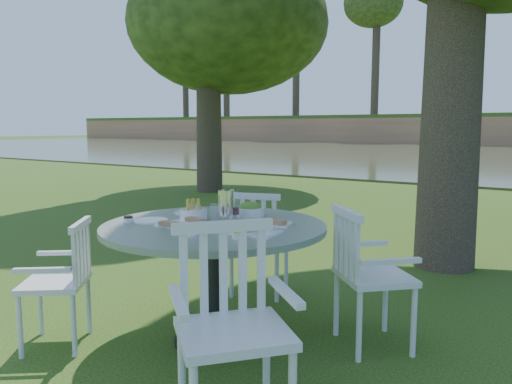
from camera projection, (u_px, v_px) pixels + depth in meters
ground at (244, 283)px, 4.75m from camera, size 140.00×140.00×0.00m
table at (214, 245)px, 3.35m from camera, size 1.50×1.50×0.83m
chair_ne at (361, 267)px, 3.30m from camera, size 0.65×0.65×0.94m
chair_nw at (257, 236)px, 4.30m from camera, size 0.57×0.55×0.92m
chair_sw at (67, 273)px, 3.34m from camera, size 0.58×0.58×0.85m
chair_se at (229, 311)px, 2.41m from camera, size 0.69×0.69×1.01m
tableware at (219, 215)px, 3.41m from camera, size 1.11×0.87×0.22m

